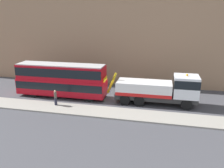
# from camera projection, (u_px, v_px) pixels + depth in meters

# --- Properties ---
(ground_plane) EXTENTS (120.00, 120.00, 0.00)m
(ground_plane) POSITION_uv_depth(u_px,v_px,m) (111.00, 99.00, 28.01)
(ground_plane) COLOR #424247
(near_kerb) EXTENTS (60.00, 2.80, 0.15)m
(near_kerb) POSITION_uv_depth(u_px,v_px,m) (102.00, 112.00, 24.07)
(near_kerb) COLOR gray
(near_kerb) RESTS_ON ground_plane
(building_facade) EXTENTS (60.00, 1.50, 16.00)m
(building_facade) POSITION_uv_depth(u_px,v_px,m) (122.00, 27.00, 32.00)
(building_facade) COLOR #9E7A5B
(building_facade) RESTS_ON ground_plane
(recovery_tow_truck) EXTENTS (10.15, 2.71, 3.67)m
(recovery_tow_truck) POSITION_uv_depth(u_px,v_px,m) (160.00, 89.00, 25.92)
(recovery_tow_truck) COLOR #2D2D2D
(recovery_tow_truck) RESTS_ON ground_plane
(double_decker_bus) EXTENTS (11.07, 2.64, 4.06)m
(double_decker_bus) POSITION_uv_depth(u_px,v_px,m) (61.00, 79.00, 28.31)
(double_decker_bus) COLOR #B70C19
(double_decker_bus) RESTS_ON ground_plane
(pedestrian_onlooker) EXTENTS (0.43, 0.48, 1.71)m
(pedestrian_onlooker) POSITION_uv_depth(u_px,v_px,m) (56.00, 98.00, 25.52)
(pedestrian_onlooker) COLOR #232333
(pedestrian_onlooker) RESTS_ON near_kerb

